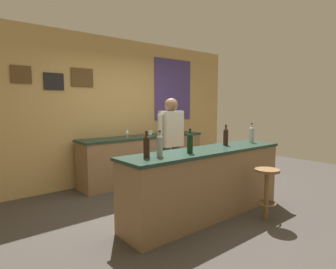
{
  "coord_description": "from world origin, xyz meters",
  "views": [
    {
      "loc": [
        -2.83,
        -2.99,
        1.53
      ],
      "look_at": [
        0.02,
        0.45,
        1.05
      ],
      "focal_mm": 30.58,
      "sensor_mm": 36.0,
      "label": 1
    }
  ],
  "objects_px": {
    "wine_bottle_a": "(147,146)",
    "wine_bottle_c": "(190,142)",
    "bar_stool": "(267,185)",
    "wine_glass_b": "(182,127)",
    "bartender": "(171,141)",
    "wine_bottle_b": "(160,145)",
    "wine_bottle_e": "(252,134)",
    "wine_glass_a": "(127,131)",
    "coffee_mug": "(150,133)",
    "wine_bottle_d": "(226,136)"
  },
  "relations": [
    {
      "from": "wine_bottle_a",
      "to": "wine_bottle_c",
      "type": "distance_m",
      "value": 0.6
    },
    {
      "from": "wine_bottle_a",
      "to": "bar_stool",
      "type": "bearing_deg",
      "value": -22.88
    },
    {
      "from": "wine_glass_b",
      "to": "bar_stool",
      "type": "bearing_deg",
      "value": -109.76
    },
    {
      "from": "bartender",
      "to": "wine_bottle_b",
      "type": "xyz_separation_m",
      "value": [
        -0.9,
        -0.85,
        0.12
      ]
    },
    {
      "from": "wine_bottle_e",
      "to": "wine_glass_a",
      "type": "relative_size",
      "value": 1.97
    },
    {
      "from": "wine_bottle_b",
      "to": "coffee_mug",
      "type": "relative_size",
      "value": 2.45
    },
    {
      "from": "wine_bottle_d",
      "to": "wine_glass_a",
      "type": "xyz_separation_m",
      "value": [
        -0.49,
        1.96,
        -0.05
      ]
    },
    {
      "from": "wine_glass_b",
      "to": "coffee_mug",
      "type": "distance_m",
      "value": 0.89
    },
    {
      "from": "bar_stool",
      "to": "wine_bottle_e",
      "type": "bearing_deg",
      "value": 48.94
    },
    {
      "from": "bar_stool",
      "to": "coffee_mug",
      "type": "height_order",
      "value": "coffee_mug"
    },
    {
      "from": "wine_bottle_c",
      "to": "wine_glass_b",
      "type": "height_order",
      "value": "wine_bottle_c"
    },
    {
      "from": "wine_bottle_e",
      "to": "wine_bottle_b",
      "type": "bearing_deg",
      "value": -179.04
    },
    {
      "from": "wine_bottle_b",
      "to": "bartender",
      "type": "bearing_deg",
      "value": 43.57
    },
    {
      "from": "wine_glass_b",
      "to": "wine_bottle_e",
      "type": "bearing_deg",
      "value": -101.75
    },
    {
      "from": "wine_bottle_a",
      "to": "wine_bottle_d",
      "type": "xyz_separation_m",
      "value": [
        1.47,
        0.06,
        0.0
      ]
    },
    {
      "from": "wine_bottle_b",
      "to": "wine_bottle_c",
      "type": "height_order",
      "value": "same"
    },
    {
      "from": "wine_bottle_a",
      "to": "wine_bottle_e",
      "type": "height_order",
      "value": "same"
    },
    {
      "from": "wine_bottle_d",
      "to": "wine_bottle_e",
      "type": "height_order",
      "value": "same"
    },
    {
      "from": "wine_glass_a",
      "to": "wine_bottle_b",
      "type": "bearing_deg",
      "value": -111.9
    },
    {
      "from": "bartender",
      "to": "bar_stool",
      "type": "height_order",
      "value": "bartender"
    },
    {
      "from": "wine_bottle_a",
      "to": "coffee_mug",
      "type": "relative_size",
      "value": 2.45
    },
    {
      "from": "bar_stool",
      "to": "wine_bottle_a",
      "type": "distance_m",
      "value": 1.72
    },
    {
      "from": "wine_bottle_d",
      "to": "wine_glass_b",
      "type": "height_order",
      "value": "wine_bottle_d"
    },
    {
      "from": "bartender",
      "to": "wine_bottle_c",
      "type": "distance_m",
      "value": 1.02
    },
    {
      "from": "wine_bottle_b",
      "to": "wine_bottle_d",
      "type": "xyz_separation_m",
      "value": [
        1.32,
        0.1,
        0.0
      ]
    },
    {
      "from": "bar_stool",
      "to": "wine_bottle_d",
      "type": "xyz_separation_m",
      "value": [
        -0.01,
        0.69,
        0.6
      ]
    },
    {
      "from": "wine_bottle_a",
      "to": "bartender",
      "type": "bearing_deg",
      "value": 37.59
    },
    {
      "from": "wine_bottle_c",
      "to": "coffee_mug",
      "type": "xyz_separation_m",
      "value": [
        0.98,
        2.18,
        -0.11
      ]
    },
    {
      "from": "wine_bottle_b",
      "to": "wine_bottle_e",
      "type": "relative_size",
      "value": 1.0
    },
    {
      "from": "bartender",
      "to": "wine_glass_b",
      "type": "height_order",
      "value": "bartender"
    },
    {
      "from": "bar_stool",
      "to": "wine_glass_a",
      "type": "bearing_deg",
      "value": 100.69
    },
    {
      "from": "wine_bottle_c",
      "to": "wine_bottle_e",
      "type": "height_order",
      "value": "same"
    },
    {
      "from": "wine_bottle_c",
      "to": "wine_bottle_d",
      "type": "bearing_deg",
      "value": 9.81
    },
    {
      "from": "bartender",
      "to": "wine_bottle_d",
      "type": "xyz_separation_m",
      "value": [
        0.42,
        -0.75,
        0.12
      ]
    },
    {
      "from": "wine_bottle_d",
      "to": "wine_glass_b",
      "type": "relative_size",
      "value": 1.97
    },
    {
      "from": "wine_glass_a",
      "to": "wine_bottle_a",
      "type": "bearing_deg",
      "value": -116.01
    },
    {
      "from": "wine_bottle_c",
      "to": "coffee_mug",
      "type": "bearing_deg",
      "value": 65.86
    },
    {
      "from": "wine_bottle_e",
      "to": "coffee_mug",
      "type": "relative_size",
      "value": 2.45
    },
    {
      "from": "wine_bottle_e",
      "to": "wine_glass_a",
      "type": "height_order",
      "value": "wine_bottle_e"
    },
    {
      "from": "bartender",
      "to": "wine_bottle_a",
      "type": "bearing_deg",
      "value": -142.41
    },
    {
      "from": "bar_stool",
      "to": "wine_bottle_b",
      "type": "distance_m",
      "value": 1.57
    },
    {
      "from": "wine_bottle_e",
      "to": "wine_glass_b",
      "type": "distance_m",
      "value": 2.13
    },
    {
      "from": "wine_bottle_a",
      "to": "coffee_mug",
      "type": "height_order",
      "value": "wine_bottle_a"
    },
    {
      "from": "bar_stool",
      "to": "coffee_mug",
      "type": "relative_size",
      "value": 5.44
    },
    {
      "from": "wine_bottle_d",
      "to": "wine_bottle_c",
      "type": "bearing_deg",
      "value": -170.19
    },
    {
      "from": "wine_bottle_d",
      "to": "coffee_mug",
      "type": "relative_size",
      "value": 2.45
    },
    {
      "from": "wine_bottle_b",
      "to": "wine_bottle_e",
      "type": "distance_m",
      "value": 1.87
    },
    {
      "from": "wine_glass_b",
      "to": "coffee_mug",
      "type": "relative_size",
      "value": 1.24
    },
    {
      "from": "wine_bottle_d",
      "to": "coffee_mug",
      "type": "xyz_separation_m",
      "value": [
        0.1,
        2.02,
        -0.11
      ]
    },
    {
      "from": "wine_bottle_a",
      "to": "wine_glass_a",
      "type": "height_order",
      "value": "wine_bottle_a"
    }
  ]
}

